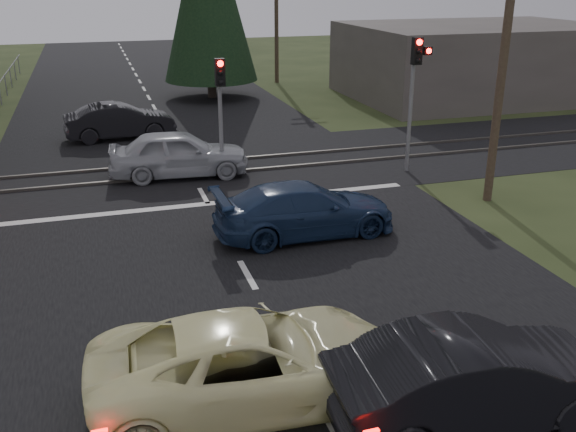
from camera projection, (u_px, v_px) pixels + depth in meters
name	position (u px, v px, depth m)	size (l,w,h in m)	color
ground	(284.00, 340.00, 12.55)	(120.00, 120.00, 0.00)	#293618
road	(198.00, 186.00, 21.48)	(14.00, 100.00, 0.01)	black
rail_corridor	(189.00, 170.00, 23.27)	(120.00, 8.00, 0.01)	black
stop_line	(208.00, 204.00, 19.87)	(13.00, 0.35, 0.00)	silver
rail_near	(193.00, 175.00, 22.54)	(120.00, 0.12, 0.10)	#59544C
rail_far	(186.00, 163.00, 23.96)	(120.00, 0.12, 0.10)	#59544C
traffic_signal_right	(415.00, 79.00, 21.89)	(0.68, 0.48, 4.70)	slate
traffic_signal_center	(221.00, 98.00, 21.36)	(0.32, 0.48, 4.10)	slate
utility_pole_near	(505.00, 46.00, 18.54)	(1.80, 0.26, 9.00)	#4C3D2D
utility_pole_mid	(276.00, 6.00, 39.98)	(1.80, 0.26, 9.00)	#4C3D2D
building_right	(476.00, 61.00, 36.40)	(14.00, 10.00, 4.00)	#59514C
cream_coupe	(250.00, 361.00, 10.57)	(2.44, 5.28, 1.47)	#FFFAB6
dark_hatchback	(475.00, 379.00, 10.04)	(1.64, 4.72, 1.55)	black
silver_car	(179.00, 154.00, 22.30)	(1.92, 4.78, 1.63)	#A6AAAF
blue_sedan	(305.00, 210.00, 17.33)	(2.02, 4.96, 1.44)	#192B4B
dark_car_far	(120.00, 121.00, 27.43)	(1.59, 4.57, 1.51)	black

